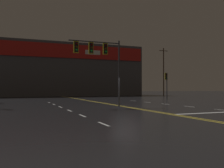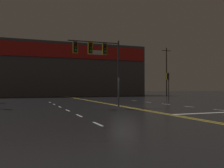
% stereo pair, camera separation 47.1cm
% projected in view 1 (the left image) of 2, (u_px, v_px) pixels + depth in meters
% --- Properties ---
extents(ground_plane, '(200.00, 200.00, 0.00)m').
position_uv_depth(ground_plane, '(126.00, 107.00, 21.30)').
color(ground_plane, black).
extents(road_markings, '(15.54, 60.00, 0.01)m').
position_uv_depth(road_markings, '(144.00, 108.00, 20.44)').
color(road_markings, gold).
rests_on(road_markings, ground).
extents(traffic_signal_median, '(4.57, 0.36, 5.79)m').
position_uv_depth(traffic_signal_median, '(98.00, 54.00, 21.28)').
color(traffic_signal_median, '#38383D').
rests_on(traffic_signal_median, ground).
extents(traffic_signal_corner_northeast, '(0.42, 0.36, 3.79)m').
position_uv_depth(traffic_signal_corner_northeast, '(166.00, 80.00, 35.44)').
color(traffic_signal_corner_northeast, '#38383D').
rests_on(traffic_signal_corner_northeast, ground).
extents(building_backdrop, '(35.18, 10.23, 10.81)m').
position_uv_depth(building_backdrop, '(58.00, 70.00, 53.36)').
color(building_backdrop, '#4C4C51').
rests_on(building_backdrop, ground).
extents(utility_pole_row, '(47.75, 0.26, 11.61)m').
position_uv_depth(utility_pole_row, '(56.00, 66.00, 46.96)').
color(utility_pole_row, '#4C3828').
rests_on(utility_pole_row, ground).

